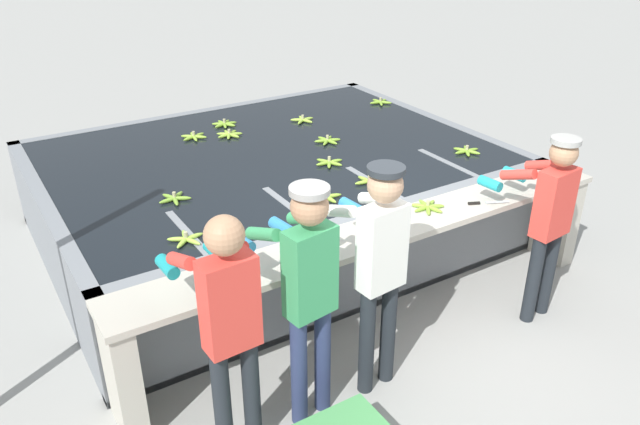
% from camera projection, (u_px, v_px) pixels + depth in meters
% --- Properties ---
extents(ground_plane, '(80.00, 80.00, 0.00)m').
position_uv_depth(ground_plane, '(397.00, 339.00, 5.02)').
color(ground_plane, '#999993').
rests_on(ground_plane, ground).
extents(wash_tank, '(4.38, 3.35, 0.92)m').
position_uv_depth(wash_tank, '(272.00, 194.00, 6.41)').
color(wash_tank, gray).
rests_on(wash_tank, ground).
extents(work_ledge, '(4.38, 0.45, 0.92)m').
position_uv_depth(work_ledge, '(384.00, 258.00, 4.90)').
color(work_ledge, '#B7B2A3').
rests_on(work_ledge, ground).
extents(worker_0, '(0.42, 0.72, 1.69)m').
position_uv_depth(worker_0, '(228.00, 318.00, 3.58)').
color(worker_0, '#1E2328').
rests_on(worker_0, ground).
extents(worker_1, '(0.47, 0.74, 1.71)m').
position_uv_depth(worker_1, '(307.00, 283.00, 3.85)').
color(worker_1, navy).
rests_on(worker_1, ground).
extents(worker_2, '(0.45, 0.74, 1.71)m').
position_uv_depth(worker_2, '(378.00, 258.00, 4.11)').
color(worker_2, '#1E2328').
rests_on(worker_2, ground).
extents(worker_3, '(0.45, 0.73, 1.59)m').
position_uv_depth(worker_3, '(548.00, 213.00, 4.90)').
color(worker_3, '#1E2328').
rests_on(worker_3, ground).
extents(banana_bunch_floating_0, '(0.28, 0.27, 0.08)m').
position_uv_depth(banana_bunch_floating_0, '(467.00, 151.00, 6.18)').
color(banana_bunch_floating_0, '#7FAD33').
rests_on(banana_bunch_floating_0, wash_tank).
extents(banana_bunch_floating_1, '(0.28, 0.27, 0.08)m').
position_uv_depth(banana_bunch_floating_1, '(326.00, 197.00, 5.23)').
color(banana_bunch_floating_1, '#8CB738').
rests_on(banana_bunch_floating_1, wash_tank).
extents(banana_bunch_floating_2, '(0.28, 0.28, 0.08)m').
position_uv_depth(banana_bunch_floating_2, '(194.00, 137.00, 6.55)').
color(banana_bunch_floating_2, '#8CB738').
rests_on(banana_bunch_floating_2, wash_tank).
extents(banana_bunch_floating_3, '(0.27, 0.28, 0.08)m').
position_uv_depth(banana_bunch_floating_3, '(186.00, 239.00, 4.58)').
color(banana_bunch_floating_3, '#9EC642').
rests_on(banana_bunch_floating_3, wash_tank).
extents(banana_bunch_floating_4, '(0.28, 0.27, 0.08)m').
position_uv_depth(banana_bunch_floating_4, '(380.00, 102.00, 7.66)').
color(banana_bunch_floating_4, '#7FAD33').
rests_on(banana_bunch_floating_4, wash_tank).
extents(banana_bunch_floating_5, '(0.28, 0.28, 0.08)m').
position_uv_depth(banana_bunch_floating_5, '(224.00, 124.00, 6.92)').
color(banana_bunch_floating_5, '#7FAD33').
rests_on(banana_bunch_floating_5, wash_tank).
extents(banana_bunch_floating_6, '(0.28, 0.28, 0.08)m').
position_uv_depth(banana_bunch_floating_6, '(229.00, 134.00, 6.61)').
color(banana_bunch_floating_6, '#93BC3D').
rests_on(banana_bunch_floating_6, wash_tank).
extents(banana_bunch_floating_7, '(0.27, 0.27, 0.08)m').
position_uv_depth(banana_bunch_floating_7, '(369.00, 181.00, 5.52)').
color(banana_bunch_floating_7, '#8CB738').
rests_on(banana_bunch_floating_7, wash_tank).
extents(banana_bunch_floating_8, '(0.27, 0.28, 0.08)m').
position_uv_depth(banana_bunch_floating_8, '(175.00, 198.00, 5.20)').
color(banana_bunch_floating_8, '#75A333').
rests_on(banana_bunch_floating_8, wash_tank).
extents(banana_bunch_floating_9, '(0.27, 0.28, 0.08)m').
position_uv_depth(banana_bunch_floating_9, '(303.00, 120.00, 7.05)').
color(banana_bunch_floating_9, '#9EC642').
rests_on(banana_bunch_floating_9, wash_tank).
extents(banana_bunch_floating_10, '(0.28, 0.27, 0.08)m').
position_uv_depth(banana_bunch_floating_10, '(329.00, 162.00, 5.92)').
color(banana_bunch_floating_10, '#7FAD33').
rests_on(banana_bunch_floating_10, wash_tank).
extents(banana_bunch_floating_11, '(0.28, 0.28, 0.08)m').
position_uv_depth(banana_bunch_floating_11, '(327.00, 140.00, 6.45)').
color(banana_bunch_floating_11, '#7FAD33').
rests_on(banana_bunch_floating_11, wash_tank).
extents(banana_bunch_ledge_0, '(0.28, 0.28, 0.08)m').
position_uv_depth(banana_bunch_ledge_0, '(428.00, 207.00, 5.05)').
color(banana_bunch_ledge_0, '#7FAD33').
rests_on(banana_bunch_ledge_0, work_ledge).
extents(knife_0, '(0.23, 0.30, 0.02)m').
position_uv_depth(knife_0, '(385.00, 222.00, 4.83)').
color(knife_0, silver).
rests_on(knife_0, work_ledge).
extents(knife_1, '(0.33, 0.17, 0.02)m').
position_uv_depth(knife_1, '(482.00, 203.00, 5.14)').
color(knife_1, silver).
rests_on(knife_1, work_ledge).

